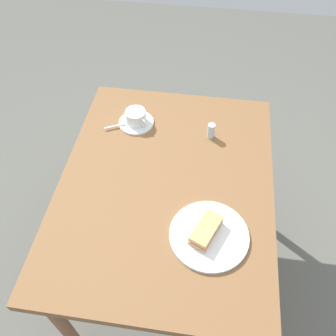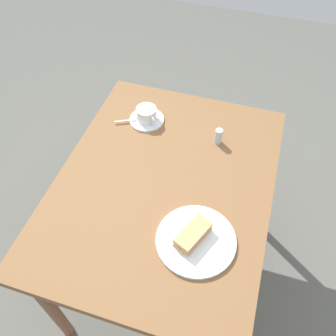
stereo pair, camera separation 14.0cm
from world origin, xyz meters
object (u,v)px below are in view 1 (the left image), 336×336
(spoon, at_px, (119,125))
(salt_shaker, at_px, (211,131))
(sandwich_plate, at_px, (209,235))
(sandwich_front, at_px, (206,230))
(coffee_cup, at_px, (136,117))
(coffee_saucer, at_px, (136,123))
(dining_table, at_px, (166,195))

(spoon, distance_m, salt_shaker, 0.41)
(sandwich_plate, distance_m, salt_shaker, 0.49)
(sandwich_front, bearing_deg, coffee_cup, 34.02)
(coffee_saucer, bearing_deg, salt_shaker, -96.26)
(dining_table, distance_m, salt_shaker, 0.34)
(salt_shaker, bearing_deg, dining_table, 150.32)
(dining_table, height_order, sandwich_front, sandwich_front)
(sandwich_front, bearing_deg, spoon, 41.15)
(sandwich_plate, xyz_separation_m, coffee_cup, (0.52, 0.36, 0.04))
(dining_table, bearing_deg, spoon, 42.72)
(dining_table, relative_size, spoon, 11.63)
(dining_table, xyz_separation_m, coffee_cup, (0.31, 0.18, 0.13))
(spoon, bearing_deg, sandwich_front, -138.85)
(dining_table, relative_size, coffee_cup, 10.40)
(dining_table, relative_size, salt_shaker, 15.06)
(sandwich_plate, bearing_deg, salt_shaker, 3.33)
(sandwich_plate, height_order, sandwich_front, sandwich_front)
(sandwich_front, xyz_separation_m, salt_shaker, (0.48, 0.02, -0.00))
(dining_table, bearing_deg, coffee_saucer, 30.34)
(coffee_cup, relative_size, salt_shaker, 1.45)
(sandwich_plate, distance_m, coffee_saucer, 0.64)
(coffee_saucer, height_order, spoon, spoon)
(dining_table, height_order, coffee_saucer, coffee_saucer)
(sandwich_front, distance_m, salt_shaker, 0.49)
(coffee_saucer, bearing_deg, sandwich_front, -145.94)
(coffee_saucer, relative_size, coffee_cup, 1.50)
(coffee_cup, height_order, salt_shaker, salt_shaker)
(spoon, bearing_deg, dining_table, -137.28)
(sandwich_front, height_order, coffee_saucer, sandwich_front)
(sandwich_plate, bearing_deg, spoon, 41.90)
(coffee_saucer, distance_m, coffee_cup, 0.04)
(sandwich_front, relative_size, salt_shaker, 2.10)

